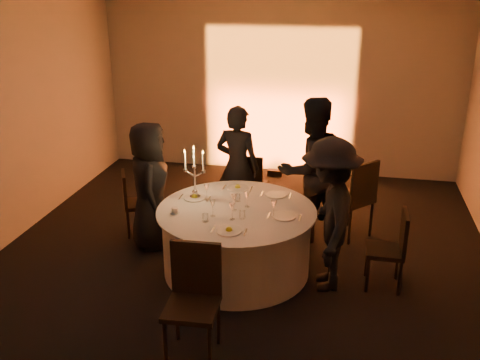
% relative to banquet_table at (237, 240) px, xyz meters
% --- Properties ---
extents(floor, '(7.00, 7.00, 0.00)m').
position_rel_banquet_table_xyz_m(floor, '(0.00, 0.00, -0.38)').
color(floor, black).
rests_on(floor, ground).
extents(ceiling, '(7.00, 7.00, 0.00)m').
position_rel_banquet_table_xyz_m(ceiling, '(0.00, 0.00, 2.62)').
color(ceiling, white).
rests_on(ceiling, wall_back).
extents(wall_back, '(7.00, 0.00, 7.00)m').
position_rel_banquet_table_xyz_m(wall_back, '(0.00, 3.50, 1.12)').
color(wall_back, '#B5B1A8').
rests_on(wall_back, floor).
extents(uplighter_fixture, '(0.25, 0.12, 0.10)m').
position_rel_banquet_table_xyz_m(uplighter_fixture, '(0.00, 3.20, -0.33)').
color(uplighter_fixture, black).
rests_on(uplighter_fixture, floor).
extents(banquet_table, '(1.80, 1.80, 0.77)m').
position_rel_banquet_table_xyz_m(banquet_table, '(0.00, 0.00, 0.00)').
color(banquet_table, black).
rests_on(banquet_table, floor).
extents(chair_left, '(0.50, 0.50, 0.86)m').
position_rel_banquet_table_xyz_m(chair_left, '(-1.53, 0.67, 0.10)').
color(chair_left, black).
rests_on(chair_left, floor).
extents(chair_back_left, '(0.44, 0.44, 0.94)m').
position_rel_banquet_table_xyz_m(chair_back_left, '(-0.12, 1.46, 0.14)').
color(chair_back_left, black).
rests_on(chair_back_left, floor).
extents(chair_back_right, '(0.66, 0.66, 1.06)m').
position_rel_banquet_table_xyz_m(chair_back_right, '(1.33, 1.12, 0.22)').
color(chair_back_right, black).
rests_on(chair_back_right, floor).
extents(chair_right, '(0.40, 0.40, 0.90)m').
position_rel_banquet_table_xyz_m(chair_right, '(1.72, -0.01, 0.12)').
color(chair_right, black).
rests_on(chair_right, floor).
extents(chair_front, '(0.48, 0.48, 1.05)m').
position_rel_banquet_table_xyz_m(chair_front, '(-0.08, -1.47, 0.21)').
color(chair_front, black).
rests_on(chair_front, floor).
extents(guest_left, '(0.74, 0.91, 1.61)m').
position_rel_banquet_table_xyz_m(guest_left, '(-1.18, 0.41, 0.42)').
color(guest_left, black).
rests_on(guest_left, floor).
extents(guest_back_left, '(0.68, 0.51, 1.67)m').
position_rel_banquet_table_xyz_m(guest_back_left, '(-0.24, 1.22, 0.45)').
color(guest_back_left, black).
rests_on(guest_back_left, floor).
extents(guest_back_right, '(1.15, 1.10, 1.86)m').
position_rel_banquet_table_xyz_m(guest_back_right, '(0.74, 1.03, 0.55)').
color(guest_back_right, black).
rests_on(guest_back_right, floor).
extents(guest_right, '(0.76, 1.17, 1.70)m').
position_rel_banquet_table_xyz_m(guest_right, '(1.03, -0.12, 0.47)').
color(guest_right, black).
rests_on(guest_right, floor).
extents(plate_left, '(0.36, 0.26, 0.08)m').
position_rel_banquet_table_xyz_m(plate_left, '(-0.55, 0.21, 0.40)').
color(plate_left, silver).
rests_on(plate_left, banquet_table).
extents(plate_back_left, '(0.36, 0.27, 0.08)m').
position_rel_banquet_table_xyz_m(plate_back_left, '(-0.12, 0.62, 0.40)').
color(plate_back_left, silver).
rests_on(plate_back_left, banquet_table).
extents(plate_back_right, '(0.35, 0.26, 0.01)m').
position_rel_banquet_table_xyz_m(plate_back_right, '(0.38, 0.50, 0.39)').
color(plate_back_right, silver).
rests_on(plate_back_right, banquet_table).
extents(plate_right, '(0.36, 0.25, 0.01)m').
position_rel_banquet_table_xyz_m(plate_right, '(0.55, -0.09, 0.39)').
color(plate_right, silver).
rests_on(plate_right, banquet_table).
extents(plate_front, '(0.36, 0.27, 0.08)m').
position_rel_banquet_table_xyz_m(plate_front, '(0.04, -0.55, 0.40)').
color(plate_front, silver).
rests_on(plate_front, banquet_table).
extents(coffee_cup, '(0.11, 0.11, 0.07)m').
position_rel_banquet_table_xyz_m(coffee_cup, '(-0.65, -0.23, 0.42)').
color(coffee_cup, silver).
rests_on(coffee_cup, banquet_table).
extents(candelabra, '(0.27, 0.13, 0.65)m').
position_rel_banquet_table_xyz_m(candelabra, '(-0.55, 0.24, 0.61)').
color(candelabra, silver).
rests_on(candelabra, banquet_table).
extents(wine_glass_a, '(0.07, 0.07, 0.19)m').
position_rel_banquet_table_xyz_m(wine_glass_a, '(-0.22, -0.22, 0.52)').
color(wine_glass_a, silver).
rests_on(wine_glass_a, banquet_table).
extents(wine_glass_b, '(0.07, 0.07, 0.19)m').
position_rel_banquet_table_xyz_m(wine_glass_b, '(0.01, -0.26, 0.52)').
color(wine_glass_b, silver).
rests_on(wine_glass_b, banquet_table).
extents(wine_glass_c, '(0.07, 0.07, 0.19)m').
position_rel_banquet_table_xyz_m(wine_glass_c, '(0.11, 0.09, 0.52)').
color(wine_glass_c, silver).
rests_on(wine_glass_c, banquet_table).
extents(wine_glass_d, '(0.07, 0.07, 0.19)m').
position_rel_banquet_table_xyz_m(wine_glass_d, '(-0.40, 0.20, 0.52)').
color(wine_glass_d, silver).
rests_on(wine_glass_d, banquet_table).
extents(wine_glass_e, '(0.07, 0.07, 0.19)m').
position_rel_banquet_table_xyz_m(wine_glass_e, '(0.44, -0.11, 0.52)').
color(wine_glass_e, silver).
rests_on(wine_glass_e, banquet_table).
extents(wine_glass_f, '(0.07, 0.07, 0.19)m').
position_rel_banquet_table_xyz_m(wine_glass_f, '(-0.02, -0.03, 0.52)').
color(wine_glass_f, silver).
rests_on(wine_glass_f, banquet_table).
extents(tumbler_a, '(0.07, 0.07, 0.09)m').
position_rel_banquet_table_xyz_m(tumbler_a, '(-0.04, 0.23, 0.43)').
color(tumbler_a, silver).
rests_on(tumbler_a, banquet_table).
extents(tumbler_b, '(0.07, 0.07, 0.09)m').
position_rel_banquet_table_xyz_m(tumbler_b, '(0.11, -0.21, 0.43)').
color(tumbler_b, silver).
rests_on(tumbler_b, banquet_table).
extents(tumbler_c, '(0.07, 0.07, 0.09)m').
position_rel_banquet_table_xyz_m(tumbler_c, '(-0.26, -0.37, 0.43)').
color(tumbler_c, silver).
rests_on(tumbler_c, banquet_table).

